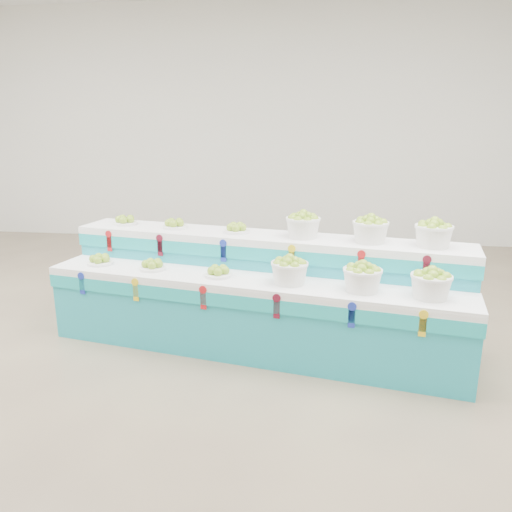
% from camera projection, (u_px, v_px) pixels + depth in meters
% --- Properties ---
extents(ground, '(10.00, 10.00, 0.00)m').
position_uv_depth(ground, '(149.00, 371.00, 4.22)').
color(ground, brown).
rests_on(ground, ground).
extents(back_wall, '(10.00, 0.00, 10.00)m').
position_uv_depth(back_wall, '(241.00, 126.00, 8.47)').
color(back_wall, silver).
rests_on(back_wall, ground).
extents(display_stand, '(3.98, 1.70, 1.02)m').
position_uv_depth(display_stand, '(256.00, 293.00, 4.61)').
color(display_stand, teal).
rests_on(display_stand, ground).
extents(plate_lower_left, '(0.30, 0.30, 0.11)m').
position_uv_depth(plate_lower_left, '(100.00, 259.00, 4.78)').
color(plate_lower_left, white).
rests_on(plate_lower_left, display_stand).
extents(plate_lower_mid, '(0.30, 0.30, 0.11)m').
position_uv_depth(plate_lower_mid, '(152.00, 264.00, 4.61)').
color(plate_lower_mid, white).
rests_on(plate_lower_mid, display_stand).
extents(plate_lower_right, '(0.30, 0.30, 0.11)m').
position_uv_depth(plate_lower_right, '(218.00, 271.00, 4.41)').
color(plate_lower_right, white).
rests_on(plate_lower_right, display_stand).
extents(basket_lower_left, '(0.37, 0.37, 0.24)m').
position_uv_depth(basket_lower_left, '(289.00, 270.00, 4.19)').
color(basket_lower_left, silver).
rests_on(basket_lower_left, display_stand).
extents(basket_lower_mid, '(0.37, 0.37, 0.24)m').
position_uv_depth(basket_lower_mid, '(362.00, 277.00, 4.01)').
color(basket_lower_mid, silver).
rests_on(basket_lower_mid, display_stand).
extents(basket_lower_right, '(0.37, 0.37, 0.24)m').
position_uv_depth(basket_lower_right, '(431.00, 283.00, 3.85)').
color(basket_lower_right, silver).
rests_on(basket_lower_right, display_stand).
extents(plate_upper_left, '(0.30, 0.30, 0.11)m').
position_uv_depth(plate_upper_left, '(125.00, 220.00, 5.14)').
color(plate_upper_left, white).
rests_on(plate_upper_left, display_stand).
extents(plate_upper_mid, '(0.30, 0.30, 0.11)m').
position_uv_depth(plate_upper_mid, '(175.00, 223.00, 4.97)').
color(plate_upper_mid, white).
rests_on(plate_upper_mid, display_stand).
extents(plate_upper_right, '(0.30, 0.30, 0.11)m').
position_uv_depth(plate_upper_right, '(237.00, 227.00, 4.77)').
color(plate_upper_right, white).
rests_on(plate_upper_right, display_stand).
extents(basket_upper_left, '(0.37, 0.37, 0.24)m').
position_uv_depth(basket_upper_left, '(303.00, 225.00, 4.55)').
color(basket_upper_left, silver).
rests_on(basket_upper_left, display_stand).
extents(basket_upper_mid, '(0.37, 0.37, 0.24)m').
position_uv_depth(basket_upper_mid, '(370.00, 229.00, 4.37)').
color(basket_upper_mid, silver).
rests_on(basket_upper_mid, display_stand).
extents(basket_upper_right, '(0.37, 0.37, 0.24)m').
position_uv_depth(basket_upper_right, '(434.00, 233.00, 4.20)').
color(basket_upper_right, silver).
rests_on(basket_upper_right, display_stand).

